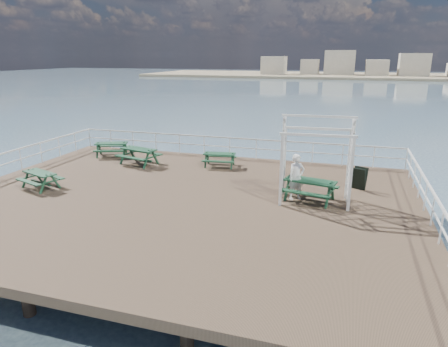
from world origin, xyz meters
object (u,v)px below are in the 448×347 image
picnic_table_e (310,186)px  picnic_table_d (40,177)px  person (296,177)px  picnic_table_a (111,146)px  trellis_arbor (316,165)px  picnic_table_b (139,153)px  picnic_table_c (220,157)px

picnic_table_e → picnic_table_d: bearing=-158.8°
picnic_table_d → picnic_table_e: picnic_table_e is taller
picnic_table_d → person: bearing=28.2°
picnic_table_a → picnic_table_d: size_ratio=1.09×
person → trellis_arbor: bearing=-43.0°
picnic_table_a → picnic_table_b: 2.54m
picnic_table_b → picnic_table_d: bearing=-99.6°
trellis_arbor → person: 0.91m
picnic_table_e → trellis_arbor: size_ratio=0.66×
picnic_table_a → trellis_arbor: bearing=-40.9°
person → picnic_table_d: bearing=154.1°
picnic_table_a → picnic_table_b: (2.29, -1.10, 0.06)m
picnic_table_a → picnic_table_c: 6.34m
picnic_table_d → picnic_table_e: (10.88, 1.80, 0.09)m
picnic_table_e → trellis_arbor: (0.17, -0.11, 0.87)m
picnic_table_d → picnic_table_e: 11.03m
picnic_table_b → trellis_arbor: size_ratio=0.67×
picnic_table_b → picnic_table_d: size_ratio=1.16×
picnic_table_b → picnic_table_c: bearing=25.7°
picnic_table_c → person: 5.58m
picnic_table_d → picnic_table_c: bearing=59.8°
picnic_table_a → person: bearing=-41.6°
picnic_table_d → trellis_arbor: size_ratio=0.58×
trellis_arbor → picnic_table_b: bearing=158.0°
trellis_arbor → picnic_table_a: bearing=156.3°
picnic_table_d → person: person is taller
picnic_table_b → picnic_table_e: (8.81, -2.80, -0.00)m
picnic_table_e → person: 0.60m
picnic_table_a → picnic_table_e: (11.09, -3.91, 0.06)m
picnic_table_a → person: size_ratio=1.18×
picnic_table_a → trellis_arbor: (11.27, -4.01, 0.93)m
picnic_table_e → picnic_table_a: bearing=172.4°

